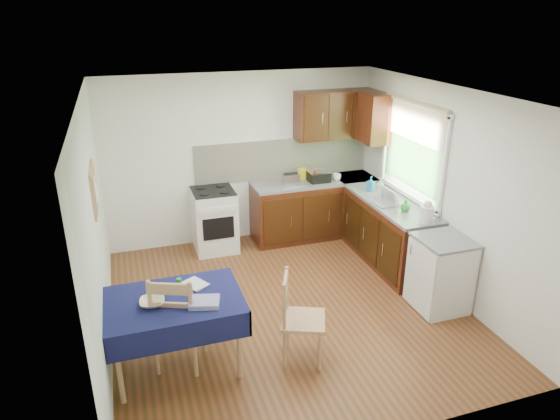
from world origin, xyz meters
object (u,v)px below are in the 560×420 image
object	(u,v)px
dining_table	(174,309)
chair_far	(177,319)
toaster	(291,179)
dish_rack	(389,202)
chair_near	(299,316)
kettle	(427,213)
sandwich_press	(319,176)

from	to	relation	value
dining_table	chair_far	size ratio (longest dim) A/B	1.23
chair_far	toaster	world-z (taller)	toaster
toaster	dish_rack	xyz separation A→B (m)	(1.00, -1.11, -0.06)
chair_far	chair_near	distance (m)	1.18
dining_table	chair_near	distance (m)	1.20
dining_table	dish_rack	world-z (taller)	dish_rack
dish_rack	kettle	size ratio (longest dim) A/B	1.50
chair_far	chair_near	xyz separation A→B (m)	(1.15, -0.24, -0.05)
chair_near	sandwich_press	size ratio (longest dim) A/B	3.12
sandwich_press	dish_rack	distance (m)	1.27
dining_table	toaster	size ratio (longest dim) A/B	5.29
dish_rack	dining_table	bearing A→B (deg)	-144.32
dining_table	chair_near	world-z (taller)	chair_near
chair_far	sandwich_press	size ratio (longest dim) A/B	3.45
chair_near	sandwich_press	xyz separation A→B (m)	(1.28, 2.67, 0.49)
toaster	sandwich_press	xyz separation A→B (m)	(0.45, 0.03, 0.00)
sandwich_press	kettle	world-z (taller)	kettle
chair_near	toaster	world-z (taller)	toaster
toaster	dish_rack	distance (m)	1.50
chair_far	kettle	xyz separation A→B (m)	(3.08, 0.59, 0.47)
toaster	kettle	world-z (taller)	kettle
dining_table	kettle	bearing A→B (deg)	5.90
dining_table	toaster	distance (m)	3.14
dining_table	chair_far	xyz separation A→B (m)	(0.02, 0.01, -0.12)
chair_near	toaster	size ratio (longest dim) A/B	3.89
chair_far	dish_rack	size ratio (longest dim) A/B	2.48
dining_table	chair_far	world-z (taller)	chair_far
kettle	chair_near	bearing A→B (deg)	-156.85
dining_table	dish_rack	distance (m)	3.28
chair_far	toaster	bearing A→B (deg)	-107.43
kettle	dining_table	bearing A→B (deg)	-169.17
chair_near	dining_table	bearing A→B (deg)	101.20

